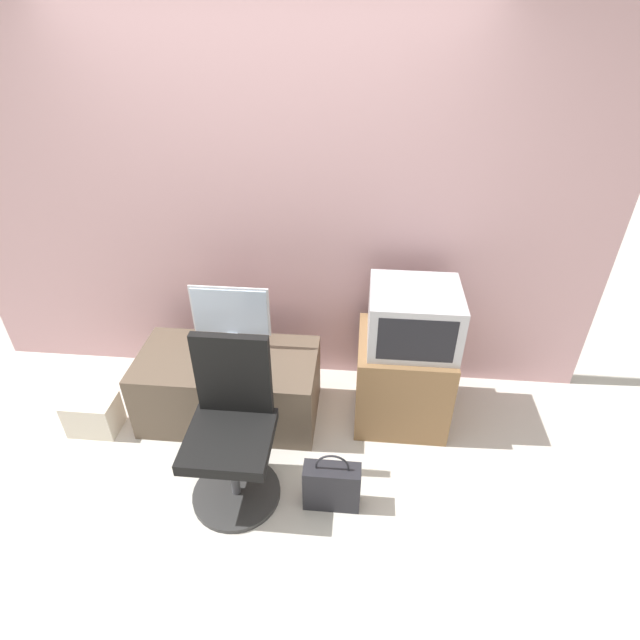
{
  "coord_description": "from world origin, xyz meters",
  "views": [
    {
      "loc": [
        0.59,
        -1.7,
        2.49
      ],
      "look_at": [
        0.35,
        0.89,
        0.74
      ],
      "focal_mm": 28.0,
      "sensor_mm": 36.0,
      "label": 1
    }
  ],
  "objects_px": {
    "mouse": "(265,373)",
    "handbag": "(332,486)",
    "crt_tv": "(414,317)",
    "main_monitor": "(231,316)",
    "office_chair": "(232,434)",
    "cardboard_box_lower": "(93,415)",
    "keyboard": "(229,370)"
  },
  "relations": [
    {
      "from": "mouse",
      "to": "handbag",
      "type": "relative_size",
      "value": 0.16
    },
    {
      "from": "crt_tv",
      "to": "main_monitor",
      "type": "bearing_deg",
      "value": 178.39
    },
    {
      "from": "office_chair",
      "to": "cardboard_box_lower",
      "type": "xyz_separation_m",
      "value": [
        -1.06,
        0.37,
        -0.32
      ]
    },
    {
      "from": "keyboard",
      "to": "office_chair",
      "type": "bearing_deg",
      "value": -74.47
    },
    {
      "from": "mouse",
      "to": "crt_tv",
      "type": "bearing_deg",
      "value": 15.35
    },
    {
      "from": "keyboard",
      "to": "crt_tv",
      "type": "bearing_deg",
      "value": 11.77
    },
    {
      "from": "main_monitor",
      "to": "handbag",
      "type": "height_order",
      "value": "main_monitor"
    },
    {
      "from": "mouse",
      "to": "office_chair",
      "type": "distance_m",
      "value": 0.48
    },
    {
      "from": "crt_tv",
      "to": "cardboard_box_lower",
      "type": "relative_size",
      "value": 1.71
    },
    {
      "from": "mouse",
      "to": "keyboard",
      "type": "bearing_deg",
      "value": 177.27
    },
    {
      "from": "mouse",
      "to": "office_chair",
      "type": "xyz_separation_m",
      "value": [
        -0.1,
        -0.46,
        -0.06
      ]
    },
    {
      "from": "office_chair",
      "to": "cardboard_box_lower",
      "type": "distance_m",
      "value": 1.17
    },
    {
      "from": "mouse",
      "to": "handbag",
      "type": "xyz_separation_m",
      "value": [
        0.46,
        -0.53,
        -0.34
      ]
    },
    {
      "from": "crt_tv",
      "to": "cardboard_box_lower",
      "type": "xyz_separation_m",
      "value": [
        -2.06,
        -0.34,
        -0.68
      ]
    },
    {
      "from": "crt_tv",
      "to": "cardboard_box_lower",
      "type": "distance_m",
      "value": 2.19
    },
    {
      "from": "cardboard_box_lower",
      "to": "mouse",
      "type": "bearing_deg",
      "value": 4.45
    },
    {
      "from": "keyboard",
      "to": "cardboard_box_lower",
      "type": "bearing_deg",
      "value": -173.77
    },
    {
      "from": "keyboard",
      "to": "handbag",
      "type": "bearing_deg",
      "value": -38.22
    },
    {
      "from": "keyboard",
      "to": "crt_tv",
      "type": "height_order",
      "value": "crt_tv"
    },
    {
      "from": "keyboard",
      "to": "office_chair",
      "type": "distance_m",
      "value": 0.49
    },
    {
      "from": "office_chair",
      "to": "handbag",
      "type": "distance_m",
      "value": 0.63
    },
    {
      "from": "office_chair",
      "to": "handbag",
      "type": "xyz_separation_m",
      "value": [
        0.56,
        -0.07,
        -0.29
      ]
    },
    {
      "from": "keyboard",
      "to": "handbag",
      "type": "xyz_separation_m",
      "value": [
        0.69,
        -0.54,
        -0.34
      ]
    },
    {
      "from": "office_chair",
      "to": "handbag",
      "type": "height_order",
      "value": "office_chair"
    },
    {
      "from": "keyboard",
      "to": "cardboard_box_lower",
      "type": "relative_size",
      "value": 1.03
    },
    {
      "from": "mouse",
      "to": "crt_tv",
      "type": "xyz_separation_m",
      "value": [
        0.9,
        0.25,
        0.31
      ]
    },
    {
      "from": "main_monitor",
      "to": "mouse",
      "type": "relative_size",
      "value": 7.73
    },
    {
      "from": "main_monitor",
      "to": "office_chair",
      "type": "xyz_separation_m",
      "value": [
        0.16,
        -0.74,
        -0.28
      ]
    },
    {
      "from": "keyboard",
      "to": "crt_tv",
      "type": "distance_m",
      "value": 1.19
    },
    {
      "from": "main_monitor",
      "to": "crt_tv",
      "type": "height_order",
      "value": "crt_tv"
    },
    {
      "from": "keyboard",
      "to": "office_chair",
      "type": "relative_size",
      "value": 0.33
    },
    {
      "from": "main_monitor",
      "to": "handbag",
      "type": "xyz_separation_m",
      "value": [
        0.72,
        -0.81,
        -0.57
      ]
    }
  ]
}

